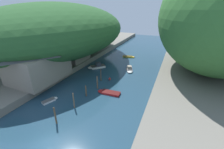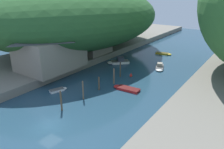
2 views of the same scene
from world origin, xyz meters
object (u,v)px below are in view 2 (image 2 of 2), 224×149
boat_open_rowboat (160,67)px  channel_buoy_near (131,75)px  boat_yellow_tender (125,88)px  person_on_quay (45,68)px  waterfront_building (50,49)px  boathouse_shed (96,45)px  boat_far_upstream (164,54)px  boat_far_right_bank (118,61)px  boat_mid_channel (59,90)px  person_by_boathouse (65,63)px

boat_open_rowboat → channel_buoy_near: bearing=50.4°
boat_yellow_tender → person_on_quay: (-15.73, -5.33, 2.33)m
waterfront_building → boathouse_shed: (0.24, 14.78, -1.82)m
boat_far_upstream → boat_yellow_tender: boat_far_upstream is taller
boat_far_upstream → boat_far_right_bank: 15.97m
boat_far_upstream → boat_mid_channel: size_ratio=1.39×
boat_open_rowboat → boat_far_upstream: bearing=-93.0°
boat_far_right_bank → person_by_boathouse: bearing=113.6°
boat_far_upstream → boat_far_right_bank: (-6.26, -14.69, 0.26)m
person_on_quay → boat_open_rowboat: bearing=-29.6°
boat_far_right_bank → channel_buoy_near: bearing=-176.0°
boat_far_upstream → boathouse_shed: bearing=-48.3°
boat_far_right_bank → waterfront_building: bearing=108.6°
boathouse_shed → boat_open_rowboat: bearing=8.0°
boat_open_rowboat → boat_yellow_tender: 14.65m
boathouse_shed → boat_mid_channel: boathouse_shed is taller
boat_yellow_tender → person_on_quay: person_on_quay is taller
boat_far_upstream → boat_mid_channel: bearing=-16.7°
boat_yellow_tender → boat_mid_channel: bearing=124.4°
waterfront_building → boat_yellow_tender: 18.15m
boat_yellow_tender → boat_far_upstream: bearing=4.1°
person_by_boathouse → boat_far_upstream: bearing=-15.2°
boathouse_shed → boat_yellow_tender: size_ratio=1.74×
waterfront_building → person_by_boathouse: waterfront_building is taller
boathouse_shed → channel_buoy_near: bearing=-22.6°
channel_buoy_near → person_on_quay: (-13.31, -11.53, 2.20)m
boat_far_right_bank → boat_yellow_tender: bearing=172.5°
person_by_boathouse → waterfront_building: bearing=136.6°
waterfront_building → person_by_boathouse: (2.27, 1.89, -3.16)m
person_by_boathouse → boat_mid_channel: bearing=-136.2°
boat_yellow_tender → boat_far_right_bank: (-9.87, 12.52, 0.27)m
boat_mid_channel → person_by_boathouse: (-5.16, 6.84, 2.33)m
waterfront_building → boat_far_upstream: (13.50, 29.78, -5.49)m
channel_buoy_near → person_by_boathouse: (-12.42, -6.87, 2.20)m
waterfront_building → boat_far_upstream: bearing=65.6°
boat_far_right_bank → boat_open_rowboat: bearing=-124.1°
boathouse_shed → boat_yellow_tender: bearing=-35.9°
boathouse_shed → boat_mid_channel: 21.32m
waterfront_building → boat_far_right_bank: size_ratio=2.48×
boathouse_shed → boat_yellow_tender: boathouse_shed is taller
waterfront_building → boat_open_rowboat: size_ratio=2.58×
boathouse_shed → person_by_boathouse: 13.12m
boat_mid_channel → boathouse_shed: bearing=129.8°
boat_yellow_tender → person_on_quay: bearing=105.3°
boat_mid_channel → boat_far_right_bank: size_ratio=0.63×
person_on_quay → boat_yellow_tender: bearing=-61.9°
waterfront_building → person_on_quay: waterfront_building is taller
boat_open_rowboat → boat_far_right_bank: bearing=-9.2°
boathouse_shed → person_on_quay: bearing=-86.3°
boat_yellow_tender → boat_mid_channel: (-9.67, -7.51, -0.00)m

